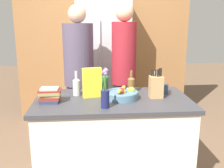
{
  "coord_description": "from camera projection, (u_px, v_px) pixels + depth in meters",
  "views": [
    {
      "loc": [
        -0.2,
        -2.36,
        1.62
      ],
      "look_at": [
        0.0,
        0.1,
        1.0
      ],
      "focal_mm": 42.0,
      "sensor_mm": 36.0,
      "label": 1
    }
  ],
  "objects": [
    {
      "name": "kitchen_island",
      "position": [
        113.0,
        141.0,
        2.59
      ],
      "size": [
        1.47,
        0.8,
        0.88
      ],
      "color": "silver",
      "rests_on": "ground_plane"
    },
    {
      "name": "back_wall_wood",
      "position": [
        103.0,
        40.0,
        4.1
      ],
      "size": [
        2.67,
        0.12,
        2.6
      ],
      "color": "olive",
      "rests_on": "ground_plane"
    },
    {
      "name": "refrigerator",
      "position": [
        103.0,
        64.0,
        3.84
      ],
      "size": [
        0.74,
        0.62,
        1.94
      ],
      "color": "#B7B7BC",
      "rests_on": "ground_plane"
    },
    {
      "name": "fruit_bowl",
      "position": [
        123.0,
        94.0,
        2.48
      ],
      "size": [
        0.3,
        0.3,
        0.11
      ],
      "color": "slate",
      "rests_on": "kitchen_island"
    },
    {
      "name": "knife_block",
      "position": [
        156.0,
        87.0,
        2.5
      ],
      "size": [
        0.13,
        0.11,
        0.29
      ],
      "color": "tan",
      "rests_on": "kitchen_island"
    },
    {
      "name": "flower_vase",
      "position": [
        105.0,
        94.0,
        2.21
      ],
      "size": [
        0.07,
        0.07,
        0.34
      ],
      "color": "#191E4C",
      "rests_on": "kitchen_island"
    },
    {
      "name": "cereal_box",
      "position": [
        92.0,
        83.0,
        2.5
      ],
      "size": [
        0.19,
        0.1,
        0.29
      ],
      "color": "yellow",
      "rests_on": "kitchen_island"
    },
    {
      "name": "coffee_mug",
      "position": [
        163.0,
        89.0,
        2.66
      ],
      "size": [
        0.1,
        0.11,
        0.09
      ],
      "color": "#334770",
      "rests_on": "kitchen_island"
    },
    {
      "name": "book_stack",
      "position": [
        50.0,
        95.0,
        2.37
      ],
      "size": [
        0.2,
        0.16,
        0.13
      ],
      "color": "#2D334C",
      "rests_on": "kitchen_island"
    },
    {
      "name": "bottle_oil",
      "position": [
        77.0,
        86.0,
        2.57
      ],
      "size": [
        0.07,
        0.07,
        0.24
      ],
      "color": "#B2BCC1",
      "rests_on": "kitchen_island"
    },
    {
      "name": "bottle_vinegar",
      "position": [
        131.0,
        84.0,
        2.69
      ],
      "size": [
        0.07,
        0.07,
        0.23
      ],
      "color": "brown",
      "rests_on": "kitchen_island"
    },
    {
      "name": "bottle_wine",
      "position": [
        105.0,
        82.0,
        2.7
      ],
      "size": [
        0.07,
        0.07,
        0.25
      ],
      "color": "#286633",
      "rests_on": "kitchen_island"
    },
    {
      "name": "bottle_water",
      "position": [
        154.0,
        83.0,
        2.75
      ],
      "size": [
        0.06,
        0.06,
        0.21
      ],
      "color": "#B2BCC1",
      "rests_on": "kitchen_island"
    },
    {
      "name": "person_at_sink",
      "position": [
        79.0,
        72.0,
        3.09
      ],
      "size": [
        0.35,
        0.35,
        1.78
      ],
      "rotation": [
        0.0,
        0.0,
        0.38
      ],
      "color": "#383842",
      "rests_on": "ground_plane"
    },
    {
      "name": "person_in_blue",
      "position": [
        124.0,
        70.0,
        3.11
      ],
      "size": [
        0.29,
        0.29,
        1.79
      ],
      "rotation": [
        0.0,
        0.0,
        0.24
      ],
      "color": "#383842",
      "rests_on": "ground_plane"
    }
  ]
}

